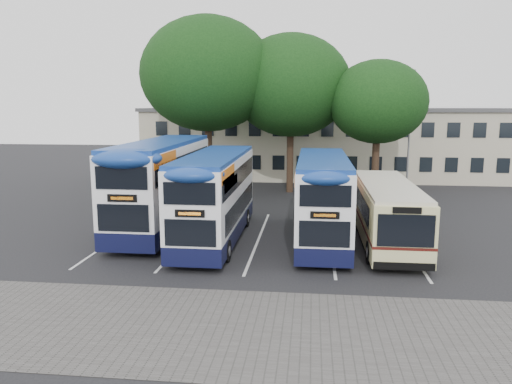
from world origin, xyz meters
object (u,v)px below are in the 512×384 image
object	(u,v)px
lamp_post	(410,124)
bus_dd_mid	(215,193)
bus_dd_left	(162,181)
tree_right	(378,102)
bus_dd_right	(322,195)
tree_left	(208,74)
bus_single	(387,209)
tree_mid	(291,86)

from	to	relation	value
lamp_post	bus_dd_mid	xyz separation A→B (m)	(-11.79, -15.41, -2.77)
lamp_post	bus_dd_left	world-z (taller)	lamp_post
tree_right	bus_dd_right	bearing A→B (deg)	-108.31
bus_dd_mid	bus_dd_right	world-z (taller)	bus_dd_mid
tree_left	bus_dd_left	distance (m)	12.40
bus_dd_left	bus_dd_right	world-z (taller)	bus_dd_left
tree_right	bus_single	distance (m)	12.81
tree_mid	tree_right	xyz separation A→B (m)	(6.04, -1.77, -1.19)
tree_left	bus_dd_left	xyz separation A→B (m)	(-0.25, -10.79, -6.09)
bus_single	bus_dd_left	bearing A→B (deg)	172.46
bus_dd_right	bus_single	world-z (taller)	bus_dd_right
bus_dd_left	tree_left	bearing A→B (deg)	88.69
bus_dd_right	tree_right	bearing A→B (deg)	71.69
tree_left	bus_dd_left	world-z (taller)	tree_left
tree_left	tree_right	distance (m)	12.13
tree_left	bus_dd_left	bearing A→B (deg)	-91.31
tree_mid	bus_single	size ratio (longest dim) A/B	1.20
bus_dd_left	bus_dd_mid	xyz separation A→B (m)	(3.21, -1.98, -0.24)
tree_right	bus_dd_mid	xyz separation A→B (m)	(-8.99, -12.22, -4.36)
tree_mid	bus_dd_mid	size ratio (longest dim) A/B	1.15
lamp_post	tree_mid	distance (m)	9.38
tree_mid	bus_dd_left	size ratio (longest dim) A/B	1.04
tree_mid	bus_dd_mid	distance (m)	15.34
tree_mid	bus_single	bearing A→B (deg)	-69.02
bus_dd_mid	bus_single	size ratio (longest dim) A/B	1.04
bus_dd_left	bus_dd_right	distance (m)	8.45
tree_mid	bus_dd_right	distance (m)	14.81
tree_right	bus_dd_left	xyz separation A→B (m)	(-12.20, -10.25, -4.12)
lamp_post	tree_right	size ratio (longest dim) A/B	0.95
tree_left	tree_right	xyz separation A→B (m)	(11.96, -0.55, -1.97)
lamp_post	bus_dd_right	xyz separation A→B (m)	(-6.70, -14.95, -2.84)
bus_dd_right	bus_dd_mid	bearing A→B (deg)	-174.92
lamp_post	bus_dd_mid	world-z (taller)	lamp_post
bus_dd_right	tree_mid	bearing A→B (deg)	99.01
tree_right	bus_dd_right	world-z (taller)	tree_right
tree_mid	bus_dd_right	bearing A→B (deg)	-80.99
tree_left	bus_dd_right	bearing A→B (deg)	-56.80
bus_single	tree_mid	bearing A→B (deg)	110.98
tree_right	bus_dd_left	distance (m)	16.46
lamp_post	tree_left	world-z (taller)	tree_left
tree_mid	lamp_post	bearing A→B (deg)	9.10
bus_single	bus_dd_mid	bearing A→B (deg)	-176.65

